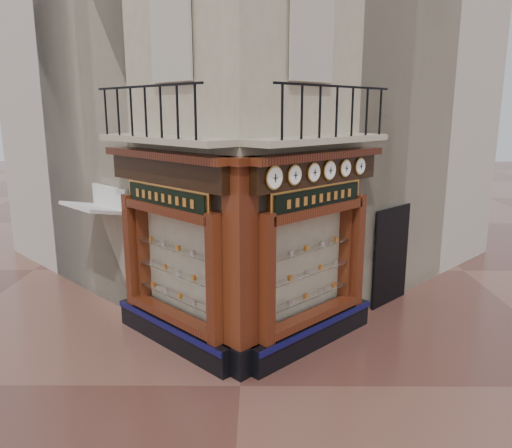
{
  "coord_description": "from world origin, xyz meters",
  "views": [
    {
      "loc": [
        0.32,
        -7.91,
        4.72
      ],
      "look_at": [
        0.26,
        2.0,
        2.47
      ],
      "focal_mm": 35.0,
      "sensor_mm": 36.0,
      "label": 1
    }
  ],
  "objects_px": {
    "clock_c": "(314,172)",
    "signboard_left": "(166,198)",
    "corner_pilaster": "(241,272)",
    "clock_e": "(345,168)",
    "clock_d": "(329,170)",
    "awning": "(100,312)",
    "signboard_right": "(318,198)",
    "clock_a": "(274,178)",
    "clock_f": "(360,166)",
    "clock_b": "(294,175)"
  },
  "relations": [
    {
      "from": "clock_d",
      "to": "clock_e",
      "type": "relative_size",
      "value": 1.08
    },
    {
      "from": "signboard_right",
      "to": "corner_pilaster",
      "type": "bearing_deg",
      "value": 169.75
    },
    {
      "from": "clock_b",
      "to": "clock_c",
      "type": "relative_size",
      "value": 1.01
    },
    {
      "from": "clock_e",
      "to": "signboard_left",
      "type": "height_order",
      "value": "clock_e"
    },
    {
      "from": "clock_a",
      "to": "clock_b",
      "type": "xyz_separation_m",
      "value": [
        0.37,
        0.37,
        0.0
      ]
    },
    {
      "from": "signboard_left",
      "to": "corner_pilaster",
      "type": "bearing_deg",
      "value": -169.75
    },
    {
      "from": "clock_d",
      "to": "clock_a",
      "type": "bearing_deg",
      "value": -180.0
    },
    {
      "from": "corner_pilaster",
      "to": "clock_a",
      "type": "distance_m",
      "value": 1.77
    },
    {
      "from": "clock_d",
      "to": "signboard_left",
      "type": "bearing_deg",
      "value": 135.82
    },
    {
      "from": "clock_c",
      "to": "clock_e",
      "type": "distance_m",
      "value": 0.99
    },
    {
      "from": "clock_d",
      "to": "clock_f",
      "type": "xyz_separation_m",
      "value": [
        0.72,
        0.72,
        -0.0
      ]
    },
    {
      "from": "clock_c",
      "to": "awning",
      "type": "distance_m",
      "value": 6.37
    },
    {
      "from": "clock_c",
      "to": "clock_d",
      "type": "distance_m",
      "value": 0.48
    },
    {
      "from": "clock_f",
      "to": "awning",
      "type": "relative_size",
      "value": 0.23
    },
    {
      "from": "clock_a",
      "to": "awning",
      "type": "relative_size",
      "value": 0.27
    },
    {
      "from": "clock_b",
      "to": "clock_e",
      "type": "bearing_deg",
      "value": 0.0
    },
    {
      "from": "clock_f",
      "to": "signboard_left",
      "type": "distance_m",
      "value": 3.96
    },
    {
      "from": "corner_pilaster",
      "to": "clock_c",
      "type": "height_order",
      "value": "corner_pilaster"
    },
    {
      "from": "clock_d",
      "to": "awning",
      "type": "height_order",
      "value": "clock_d"
    },
    {
      "from": "clock_b",
      "to": "signboard_right",
      "type": "distance_m",
      "value": 0.99
    },
    {
      "from": "clock_a",
      "to": "awning",
      "type": "bearing_deg",
      "value": 100.39
    },
    {
      "from": "clock_a",
      "to": "signboard_left",
      "type": "bearing_deg",
      "value": 108.02
    },
    {
      "from": "clock_c",
      "to": "signboard_right",
      "type": "height_order",
      "value": "clock_c"
    },
    {
      "from": "clock_a",
      "to": "clock_c",
      "type": "distance_m",
      "value": 1.06
    },
    {
      "from": "clock_b",
      "to": "clock_e",
      "type": "xyz_separation_m",
      "value": [
        1.08,
        1.08,
        -0.0
      ]
    },
    {
      "from": "clock_c",
      "to": "clock_d",
      "type": "bearing_deg",
      "value": -0.0
    },
    {
      "from": "clock_f",
      "to": "awning",
      "type": "xyz_separation_m",
      "value": [
        -5.88,
        1.0,
        -3.62
      ]
    },
    {
      "from": "clock_a",
      "to": "clock_f",
      "type": "xyz_separation_m",
      "value": [
        1.81,
        1.81,
        0.0
      ]
    },
    {
      "from": "corner_pilaster",
      "to": "signboard_left",
      "type": "height_order",
      "value": "corner_pilaster"
    },
    {
      "from": "clock_c",
      "to": "clock_e",
      "type": "relative_size",
      "value": 1.04
    },
    {
      "from": "clock_d",
      "to": "awning",
      "type": "xyz_separation_m",
      "value": [
        -5.15,
        1.73,
        -3.62
      ]
    },
    {
      "from": "clock_b",
      "to": "corner_pilaster",
      "type": "bearing_deg",
      "value": 154.87
    },
    {
      "from": "clock_d",
      "to": "awning",
      "type": "bearing_deg",
      "value": 116.49
    },
    {
      "from": "signboard_left",
      "to": "awning",
      "type": "bearing_deg",
      "value": 3.91
    },
    {
      "from": "clock_a",
      "to": "clock_b",
      "type": "height_order",
      "value": "clock_a"
    },
    {
      "from": "clock_c",
      "to": "clock_e",
      "type": "bearing_deg",
      "value": -0.0
    },
    {
      "from": "clock_f",
      "to": "signboard_right",
      "type": "bearing_deg",
      "value": 174.71
    },
    {
      "from": "clock_a",
      "to": "signboard_right",
      "type": "distance_m",
      "value": 1.46
    },
    {
      "from": "awning",
      "to": "corner_pilaster",
      "type": "bearing_deg",
      "value": -173.57
    },
    {
      "from": "clock_c",
      "to": "signboard_left",
      "type": "relative_size",
      "value": 0.19
    },
    {
      "from": "clock_a",
      "to": "clock_d",
      "type": "distance_m",
      "value": 1.53
    },
    {
      "from": "corner_pilaster",
      "to": "awning",
      "type": "distance_m",
      "value": 4.87
    },
    {
      "from": "corner_pilaster",
      "to": "clock_c",
      "type": "bearing_deg",
      "value": -16.42
    },
    {
      "from": "clock_c",
      "to": "signboard_right",
      "type": "xyz_separation_m",
      "value": [
        0.13,
        0.29,
        -0.52
      ]
    },
    {
      "from": "corner_pilaster",
      "to": "clock_c",
      "type": "distance_m",
      "value": 2.25
    },
    {
      "from": "corner_pilaster",
      "to": "clock_e",
      "type": "distance_m",
      "value": 2.99
    },
    {
      "from": "corner_pilaster",
      "to": "clock_b",
      "type": "distance_m",
      "value": 1.95
    },
    {
      "from": "clock_a",
      "to": "clock_e",
      "type": "bearing_deg",
      "value": 0.0
    },
    {
      "from": "signboard_left",
      "to": "signboard_right",
      "type": "distance_m",
      "value": 2.92
    },
    {
      "from": "awning",
      "to": "clock_e",
      "type": "bearing_deg",
      "value": -148.86
    }
  ]
}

